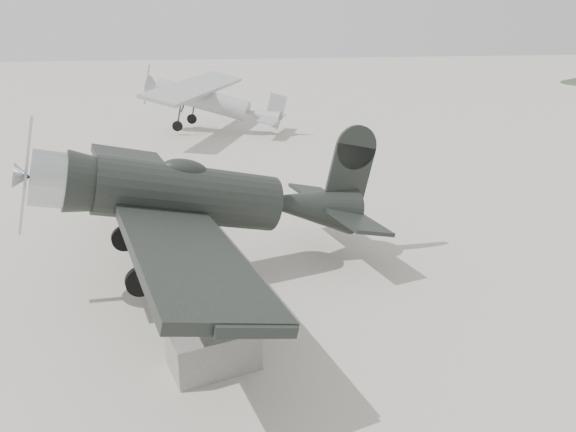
% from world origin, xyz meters
% --- Properties ---
extents(ground, '(160.00, 160.00, 0.00)m').
position_xyz_m(ground, '(0.00, 0.00, 0.00)').
color(ground, '#A29E8F').
rests_on(ground, ground).
extents(lowwing_monoplane, '(9.99, 13.81, 4.44)m').
position_xyz_m(lowwing_monoplane, '(-1.86, 0.06, 2.35)').
color(lowwing_monoplane, black).
rests_on(lowwing_monoplane, ground).
extents(highwing_monoplane, '(9.07, 12.48, 3.59)m').
position_xyz_m(highwing_monoplane, '(-1.21, 20.77, 2.24)').
color(highwing_monoplane, '#949799').
rests_on(highwing_monoplane, ground).
extents(equipment_block, '(2.05, 1.59, 0.90)m').
position_xyz_m(equipment_block, '(-1.88, -4.54, 0.45)').
color(equipment_block, slate).
rests_on(equipment_block, ground).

